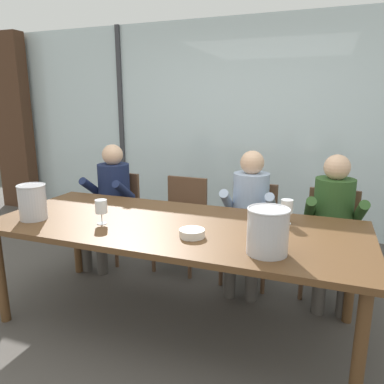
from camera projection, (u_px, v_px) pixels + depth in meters
The scene contains 18 objects.
ground at pixel (214, 267), 3.67m from camera, with size 14.00×14.00×0.00m, color #4C4742.
window_glass_panel at pixel (246, 128), 4.54m from camera, with size 7.82×0.03×2.60m, color silver.
window_mullion_left at pixel (122, 125), 5.12m from camera, with size 0.06×0.06×2.60m, color #38383D.
hillside_vineyard at pixel (282, 138), 8.06m from camera, with size 13.82×2.40×1.68m, color #568942.
curtain_heavy_drape at pixel (14, 123), 5.58m from camera, with size 0.56×0.20×2.60m, color #472D1E.
dining_table at pixel (175, 232), 2.60m from camera, with size 2.62×1.08×0.77m.
chair_near_curtain at pixel (117, 208), 3.89m from camera, with size 0.48×0.48×0.88m.
chair_left_of_center at pixel (183, 215), 3.64m from camera, with size 0.46×0.46×0.88m.
chair_center at pixel (251, 224), 3.37m from camera, with size 0.46×0.46×0.88m.
chair_right_of_center at pixel (331, 234), 3.13m from camera, with size 0.46×0.46×0.88m.
person_navy_polo at pixel (110, 196), 3.70m from camera, with size 0.46×0.61×1.20m.
person_pale_blue_shirt at pixel (249, 210), 3.22m from camera, with size 0.47×0.62×1.20m.
person_olive_shirt at pixel (333, 218), 2.98m from camera, with size 0.49×0.63×1.20m.
ice_bucket_primary at pixel (268, 231), 2.04m from camera, with size 0.24×0.24×0.26m.
ice_bucket_secondary at pixel (32, 202), 2.65m from camera, with size 0.20×0.20×0.26m.
tasting_bowl at pixel (192, 233), 2.32m from camera, with size 0.16×0.16×0.05m, color silver.
wine_glass_by_left_taster at pixel (287, 207), 2.55m from camera, with size 0.08×0.08×0.17m.
wine_glass_near_bucket at pixel (101, 208), 2.55m from camera, with size 0.08×0.08×0.17m.
Camera 1 is at (0.97, -2.26, 1.60)m, focal length 34.25 mm.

